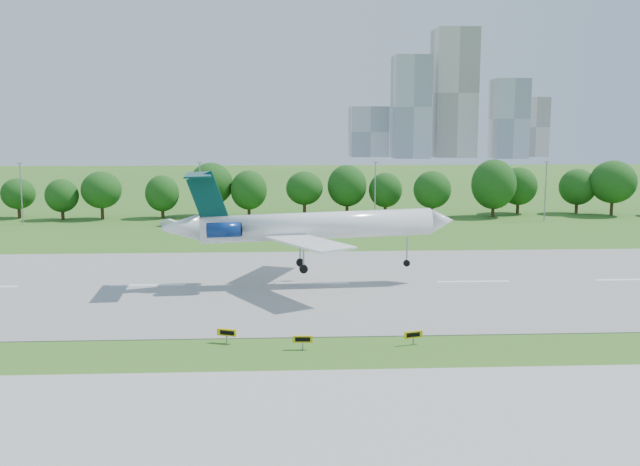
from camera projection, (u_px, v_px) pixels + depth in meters
The scene contains 12 objects.
ground at pixel (324, 346), 62.69m from camera, with size 600.00×600.00×0.00m, color #275C18.
runway at pixel (312, 284), 87.38m from camera, with size 400.00×45.00×0.08m, color gray.
taxiway at pixel (340, 432), 44.90m from camera, with size 400.00×23.00×0.08m, color #ADADA8.
tree_line at pixel (300, 188), 152.65m from camera, with size 288.40×8.40×10.40m.
light_poles at pixel (288, 191), 142.62m from camera, with size 175.90×0.25×12.19m.
skyline at pixel (447, 109), 449.10m from camera, with size 127.00×52.00×80.00m.
airliner at pixel (303, 225), 86.11m from camera, with size 35.75×26.01×12.18m.
taxi_sign_left at pixel (227, 333), 63.42m from camera, with size 1.78×0.80×1.28m.
taxi_sign_centre at pixel (303, 339), 61.58m from camera, with size 1.74×0.32×1.22m.
taxi_sign_right at pixel (413, 335), 62.92m from camera, with size 1.72×0.70×1.23m.
service_vehicle_a at pixel (170, 223), 138.24m from camera, with size 1.45×4.16×1.37m, color silver.
service_vehicle_b at pixel (217, 222), 139.86m from camera, with size 1.29×3.22×1.10m, color beige.
Camera 1 is at (-3.43, -60.44, 19.09)m, focal length 40.00 mm.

